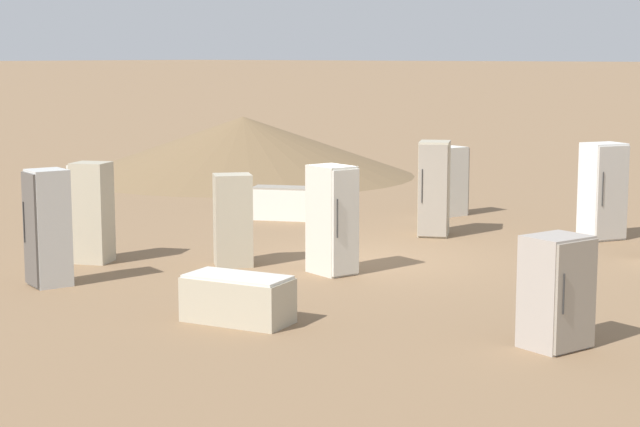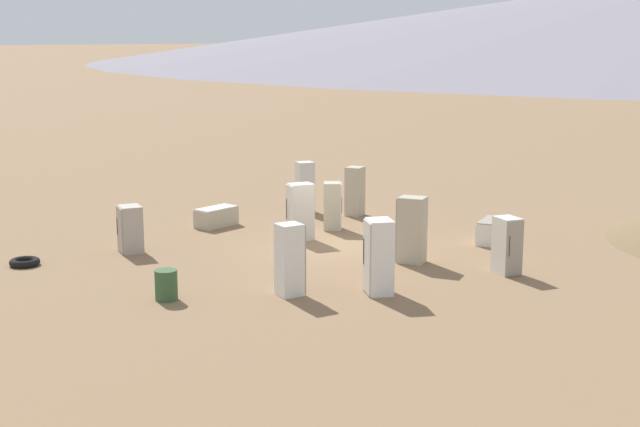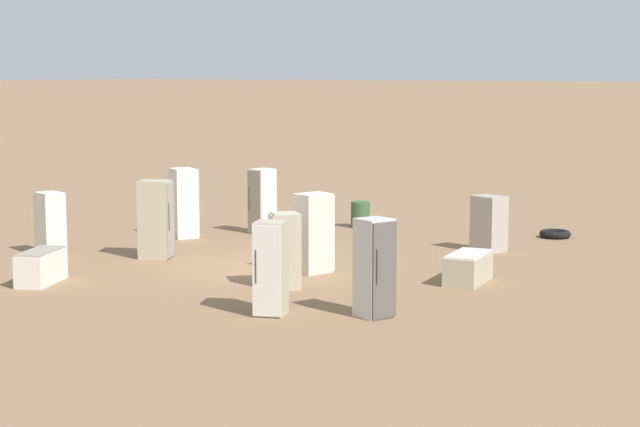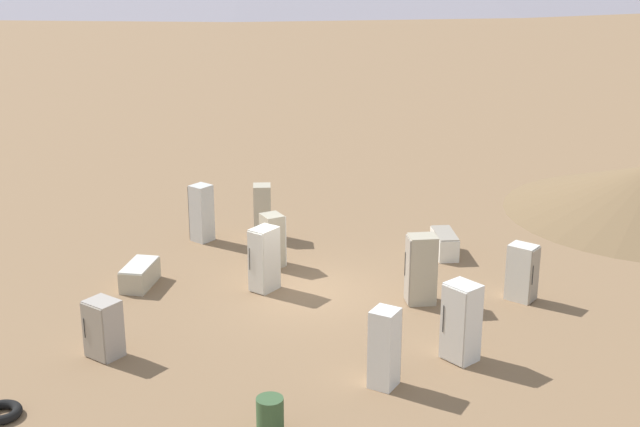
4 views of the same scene
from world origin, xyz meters
name	(u,v)px [view 2 (image 2 of 4)]	position (x,y,z in m)	size (l,w,h in m)	color
ground_plane	(330,245)	(0.00, 0.00, 0.00)	(1000.00, 1000.00, 0.00)	#846647
discarded_fridge_0	(507,246)	(5.72, 1.66, 0.80)	(0.88, 0.73, 1.60)	silver
discarded_fridge_1	(290,260)	(3.58, -4.29, 0.93)	(0.64, 0.71, 1.87)	white
discarded_fridge_2	(491,231)	(2.94, 4.29, 0.37)	(1.20, 1.59, 0.74)	silver
discarded_fridge_3	(379,257)	(4.90, -2.44, 0.97)	(0.97, 0.93, 1.95)	white
discarded_fridge_4	(355,191)	(-3.06, 3.76, 0.90)	(0.77, 0.82, 1.80)	#B2A88E
discarded_fridge_5	(130,229)	(-3.13, -5.32, 0.72)	(0.90, 0.84, 1.45)	#A89E93
discarded_fridge_6	(300,212)	(-1.20, -0.25, 0.92)	(0.74, 0.90, 1.85)	beige
discarded_fridge_7	(216,217)	(-4.67, -1.25, 0.33)	(0.99, 1.61, 0.67)	#B2A88E
discarded_fridge_8	(412,230)	(3.17, 0.47, 0.97)	(0.97, 0.89, 1.95)	#B2A88E
discarded_fridge_9	(333,206)	(-1.72, 1.56, 0.81)	(0.87, 0.87, 1.63)	#B2A88E
discarded_fridge_10	(305,187)	(-4.79, 2.77, 0.94)	(0.75, 0.73, 1.89)	silver
scrap_tire	(25,262)	(-3.62, -8.46, 0.10)	(0.87, 0.87, 0.21)	black
rusty_barrel	(166,285)	(1.95, -6.96, 0.39)	(0.57, 0.57, 0.78)	#385633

